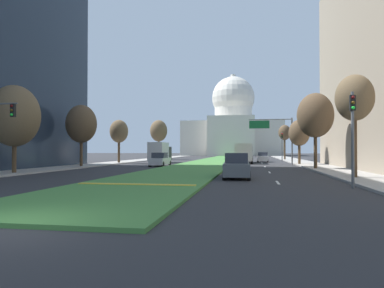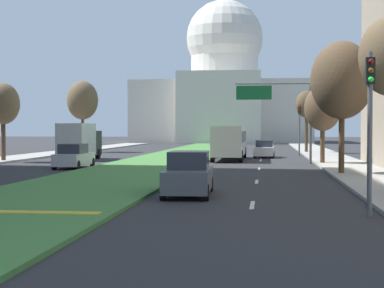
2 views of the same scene
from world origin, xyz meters
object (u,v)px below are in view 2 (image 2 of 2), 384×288
Objects in this scene: traffic_light_near_right at (370,112)px; sedan_midblock at (74,157)px; city_bus at (230,140)px; street_tree_left_far at (3,104)px; street_tree_right_far at (323,108)px; capitol_building at (224,92)px; sedan_distant at (264,149)px; traffic_light_far_right at (299,123)px; overhead_guide_sign at (281,104)px; street_tree_right_mid at (342,81)px; street_tree_left_distant at (83,100)px; sedan_lead_stopped at (188,175)px; street_tree_right_distant at (306,105)px; box_truck_delivery at (79,141)px.

traffic_light_near_right reaches higher than sedan_midblock.
traffic_light_near_right is 35.60m from city_bus.
street_tree_left_far is 0.59× the size of city_bus.
street_tree_left_far is 1.07× the size of street_tree_right_far.
capitol_building is 7.12× the size of sedan_distant.
traffic_light_far_right is 1.12× the size of sedan_midblock.
overhead_guide_sign is 1.37× the size of sedan_distant.
street_tree_right_mid is at bearing -74.90° from overhead_guide_sign.
street_tree_left_distant is 49.26m from sedan_lead_stopped.
capitol_building is 7.28× the size of sedan_midblock.
street_tree_right_distant reaches higher than sedan_distant.
sedan_distant is at bearing -134.83° from traffic_light_far_right.
street_tree_right_mid is (12.86, -87.39, -4.27)m from capitol_building.
street_tree_right_mid is (1.18, -25.56, 2.30)m from traffic_light_far_right.
street_tree_left_distant reaches higher than overhead_guide_sign.
sedan_lead_stopped is at bearing -99.52° from street_tree_right_distant.
capitol_building is at bearing 97.27° from overhead_guide_sign.
street_tree_left_far reaches higher than traffic_light_far_right.
street_tree_left_distant is 1.30× the size of box_truck_delivery.
street_tree_right_mid is 1.72× the size of sedan_lead_stopped.
street_tree_right_distant is at bearing 81.29° from overhead_guide_sign.
street_tree_right_far is 33.99m from street_tree_left_distant.
box_truck_delivery is at bearing 115.28° from sedan_lead_stopped.
sedan_lead_stopped is (-4.37, -24.23, -3.81)m from overhead_guide_sign.
street_tree_right_distant is at bearing -76.66° from capitol_building.
traffic_light_near_right is at bearing -64.37° from street_tree_left_distant.
overhead_guide_sign is 0.59× the size of city_bus.
street_tree_left_far is 1.38× the size of sedan_distant.
sedan_lead_stopped reaches higher than sedan_midblock.
box_truck_delivery is (-19.60, -9.86, -1.64)m from traffic_light_far_right.
traffic_light_near_right is 1.12× the size of sedan_lead_stopped.
traffic_light_near_right reaches higher than sedan_distant.
capitol_building is at bearing 96.33° from traffic_light_near_right.
street_tree_right_mid reaches higher than street_tree_left_far.
overhead_guide_sign is 1.00× the size of street_tree_left_far.
overhead_guide_sign is 1.41× the size of sedan_lead_stopped.
city_bus is (18.11, -16.20, -4.23)m from street_tree_left_distant.
street_tree_left_distant reaches higher than traffic_light_near_right.
sedan_lead_stopped is at bearing -100.22° from overhead_guide_sign.
traffic_light_near_right is at bearing -53.42° from sedan_midblock.
street_tree_left_distant reaches higher than sedan_lead_stopped.
sedan_distant is at bearing 101.82° from street_tree_right_mid.
street_tree_right_mid is at bearing -78.18° from sedan_distant.
street_tree_left_far is at bearing 130.09° from traffic_light_near_right.
traffic_light_near_right is at bearing -79.56° from city_bus.
overhead_guide_sign is at bearing -98.71° from street_tree_right_distant.
sedan_distant is (-3.44, 39.90, -2.54)m from traffic_light_near_right.
sedan_lead_stopped is at bearing -64.72° from box_truck_delivery.
sedan_distant is (21.11, -11.28, -5.23)m from street_tree_left_distant.
sedan_lead_stopped is 0.42× the size of city_bus.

